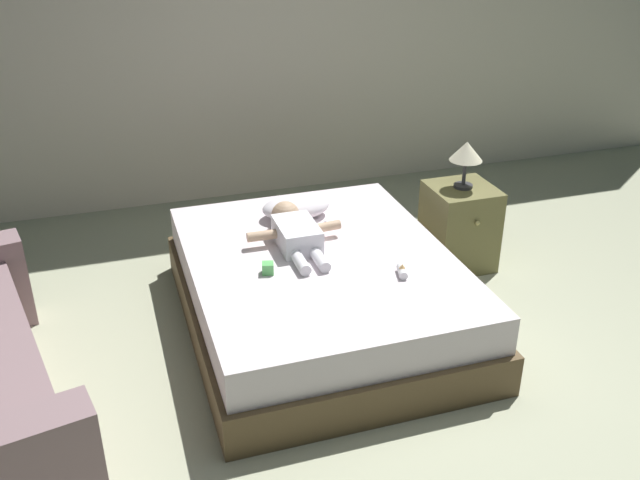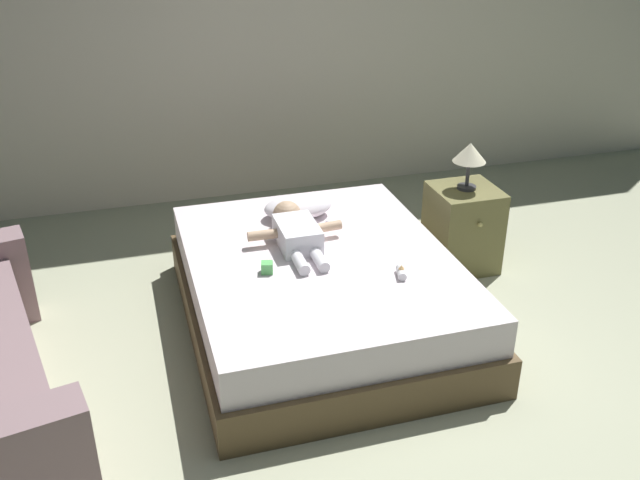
{
  "view_description": "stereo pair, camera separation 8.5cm",
  "coord_description": "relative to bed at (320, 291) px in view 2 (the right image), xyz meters",
  "views": [
    {
      "loc": [
        -1.37,
        -2.44,
        2.3
      ],
      "look_at": [
        -0.29,
        0.89,
        0.55
      ],
      "focal_mm": 39.77,
      "sensor_mm": 36.0,
      "label": 1
    },
    {
      "loc": [
        -1.29,
        -2.46,
        2.3
      ],
      "look_at": [
        -0.29,
        0.89,
        0.55
      ],
      "focal_mm": 39.77,
      "sensor_mm": 36.0,
      "label": 2
    }
  ],
  "objects": [
    {
      "name": "ground_plane",
      "position": [
        0.29,
        -0.89,
        -0.22
      ],
      "size": [
        8.0,
        8.0,
        0.0
      ],
      "primitive_type": "plane",
      "color": "#ACAF90"
    },
    {
      "name": "wall_behind_bed",
      "position": [
        0.29,
        2.11,
        1.22
      ],
      "size": [
        8.0,
        0.12,
        2.88
      ],
      "primitive_type": "cube",
      "color": "beige",
      "rests_on": "ground_plane"
    },
    {
      "name": "bed",
      "position": [
        0.0,
        0.0,
        0.0
      ],
      "size": [
        1.5,
        1.88,
        0.45
      ],
      "color": "brown",
      "rests_on": "ground_plane"
    },
    {
      "name": "pillow",
      "position": [
        0.02,
        0.54,
        0.29
      ],
      "size": [
        0.42,
        0.26,
        0.13
      ],
      "color": "white",
      "rests_on": "bed"
    },
    {
      "name": "baby",
      "position": [
        -0.09,
        0.21,
        0.3
      ],
      "size": [
        0.56,
        0.69,
        0.17
      ],
      "color": "white",
      "rests_on": "bed"
    },
    {
      "name": "toothbrush",
      "position": [
        0.13,
        0.34,
        0.24
      ],
      "size": [
        0.09,
        0.14,
        0.02
      ],
      "color": "#AF309D",
      "rests_on": "bed"
    },
    {
      "name": "nightstand",
      "position": [
        1.1,
        0.41,
        0.06
      ],
      "size": [
        0.41,
        0.44,
        0.56
      ],
      "color": "olive",
      "rests_on": "ground_plane"
    },
    {
      "name": "lamp",
      "position": [
        1.1,
        0.41,
        0.57
      ],
      "size": [
        0.21,
        0.21,
        0.31
      ],
      "color": "#333338",
      "rests_on": "nightstand"
    },
    {
      "name": "toy_block",
      "position": [
        -0.32,
        -0.1,
        0.26
      ],
      "size": [
        0.07,
        0.07,
        0.06
      ],
      "color": "#5EC262",
      "rests_on": "bed"
    },
    {
      "name": "baby_bottle",
      "position": [
        0.35,
        -0.34,
        0.25
      ],
      "size": [
        0.07,
        0.12,
        0.07
      ],
      "color": "white",
      "rests_on": "bed"
    }
  ]
}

